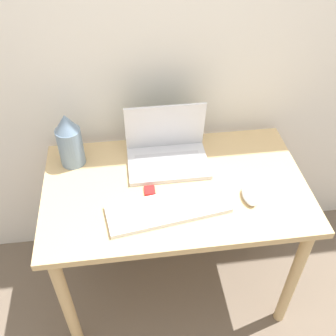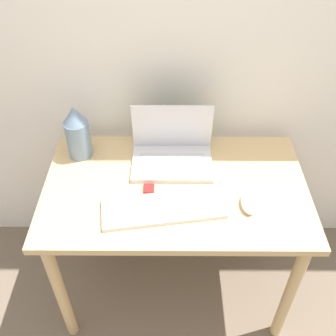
# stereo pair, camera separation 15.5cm
# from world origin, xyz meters

# --- Properties ---
(wall_back) EXTENTS (6.00, 0.05, 2.50)m
(wall_back) POSITION_xyz_m (0.00, 0.72, 1.25)
(wall_back) COLOR white
(wall_back) RESTS_ON ground_plane
(desk) EXTENTS (1.09, 0.65, 0.72)m
(desk) POSITION_xyz_m (0.00, 0.33, 0.62)
(desk) COLOR tan
(desk) RESTS_ON ground_plane
(laptop) EXTENTS (0.34, 0.24, 0.25)m
(laptop) POSITION_xyz_m (-0.01, 0.49, 0.78)
(laptop) COLOR silver
(laptop) RESTS_ON desk
(keyboard) EXTENTS (0.49, 0.23, 0.02)m
(keyboard) POSITION_xyz_m (-0.05, 0.19, 0.73)
(keyboard) COLOR silver
(keyboard) RESTS_ON desk
(mouse) EXTENTS (0.06, 0.11, 0.03)m
(mouse) POSITION_xyz_m (0.28, 0.21, 0.74)
(mouse) COLOR silver
(mouse) RESTS_ON desk
(vase) EXTENTS (0.11, 0.11, 0.25)m
(vase) POSITION_xyz_m (-0.42, 0.52, 0.84)
(vase) COLOR slate
(vase) RESTS_ON desk
(mp3_player) EXTENTS (0.04, 0.05, 0.01)m
(mp3_player) POSITION_xyz_m (-0.11, 0.30, 0.73)
(mp3_player) COLOR red
(mp3_player) RESTS_ON desk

